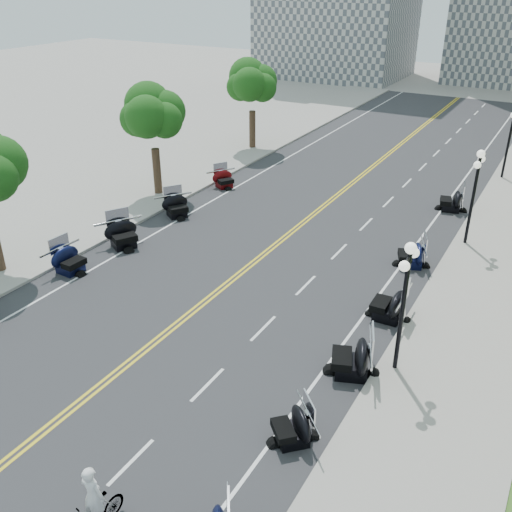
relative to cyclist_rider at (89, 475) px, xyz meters
The scene contains 38 objects.
ground 7.60m from the cyclist_rider, 122.98° to the left, with size 160.00×160.00×0.00m, color gray.
road 16.76m from the cyclist_rider, 103.88° to the left, with size 16.00×90.00×0.01m, color #333335.
centerline_yellow_a 16.78m from the cyclist_rider, 104.28° to the left, with size 0.12×90.00×0.00m, color yellow.
centerline_yellow_b 16.73m from the cyclist_rider, 103.48° to the left, with size 0.12×90.00×0.00m, color yellow.
edge_line_north 16.45m from the cyclist_rider, 81.52° to the left, with size 0.12×90.00×0.00m, color white.
edge_line_south 19.31m from the cyclist_rider, 122.76° to the left, with size 0.12×90.00×0.00m, color white.
lane_dash_5 3.02m from the cyclist_rider, 110.21° to the left, with size 0.12×2.00×0.00m, color white.
lane_dash_6 6.51m from the cyclist_rider, 97.34° to the left, with size 0.12×2.00×0.00m, color white.
lane_dash_7 10.37m from the cyclist_rider, 94.46° to the left, with size 0.12×2.00×0.00m, color white.
lane_dash_8 14.31m from the cyclist_rider, 93.20° to the left, with size 0.12×2.00×0.00m, color white.
lane_dash_9 18.28m from the cyclist_rider, 92.50° to the left, with size 0.12×2.00×0.00m, color white.
lane_dash_10 22.25m from the cyclist_rider, 92.05° to the left, with size 0.12×2.00×0.00m, color white.
lane_dash_11 26.24m from the cyclist_rider, 91.74° to the left, with size 0.12×2.00×0.00m, color white.
lane_dash_12 30.23m from the cyclist_rider, 91.51° to the left, with size 0.12×2.00×0.00m, color white.
lane_dash_13 34.22m from the cyclist_rider, 91.33° to the left, with size 0.12×2.00×0.00m, color white.
lane_dash_14 38.21m from the cyclist_rider, 91.19° to the left, with size 0.12×2.00×0.00m, color white.
lane_dash_15 42.21m from the cyclist_rider, 91.08° to the left, with size 0.12×2.00×0.00m, color white.
lane_dash_16 46.20m from the cyclist_rider, 90.98° to the left, with size 0.12×2.00×0.00m, color white.
lane_dash_17 50.20m from the cyclist_rider, 90.91° to the left, with size 0.12×2.00×0.00m, color white.
lane_dash_18 54.19m from the cyclist_rider, 90.84° to the left, with size 0.12×2.00×0.00m, color white.
lane_dash_19 58.19m from the cyclist_rider, 90.78° to the left, with size 0.12×2.00×0.00m, color white.
sidewalk_north 17.52m from the cyclist_rider, 68.06° to the left, with size 5.00×90.00×0.15m, color #9E9991.
sidewalk_south 21.78m from the cyclist_rider, 131.90° to the left, with size 5.00×90.00×0.15m, color #9E9991.
street_lamp_2 11.17m from the cyclist_rider, 65.59° to the left, with size 0.50×1.20×4.90m, color black, non-canonical shape.
street_lamp_3 22.63m from the cyclist_rider, 78.25° to the left, with size 0.50×1.20×4.90m, color black, non-canonical shape.
street_lamp_4 34.47m from the cyclist_rider, 82.32° to the left, with size 0.50×1.20×4.90m, color black, non-canonical shape.
tree_3 24.69m from the cyclist_rider, 124.77° to the left, with size 4.80×4.80×9.20m, color #235619, non-canonical shape.
tree_4 35.17m from the cyclist_rider, 113.52° to the left, with size 4.80×4.80×9.20m, color #235619, non-canonical shape.
motorcycle_n_5 6.16m from the cyclist_rider, 60.86° to the left, with size 1.77×1.77×1.24m, color black, non-canonical shape.
motorcycle_n_6 9.85m from the cyclist_rider, 70.25° to the left, with size 2.21×2.21×1.54m, color black, non-canonical shape.
motorcycle_n_7 13.81m from the cyclist_rider, 76.10° to the left, with size 2.10×2.10×1.47m, color black, non-canonical shape.
motorcycle_n_8 18.69m from the cyclist_rider, 81.36° to the left, with size 1.93×1.93×1.35m, color black, non-canonical shape.
motorcycle_n_10 26.84m from the cyclist_rider, 83.91° to the left, with size 2.00×2.00×1.40m, color black, non-canonical shape.
motorcycle_s_6 14.86m from the cyclist_rider, 138.53° to the left, with size 1.99×1.99×1.39m, color black, non-canonical shape.
motorcycle_s_7 17.06m from the cyclist_rider, 129.24° to the left, with size 2.18×2.18×1.53m, color black, non-canonical shape.
motorcycle_s_8 20.89m from the cyclist_rider, 121.23° to the left, with size 1.97×1.97×1.38m, color black, non-canonical shape.
motorcycle_s_9 25.87m from the cyclist_rider, 115.36° to the left, with size 1.79×1.79×1.25m, color #590A0C, non-canonical shape.
cyclist_rider is the anchor object (origin of this frame).
Camera 1 is at (12.41, -12.77, 12.94)m, focal length 40.00 mm.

